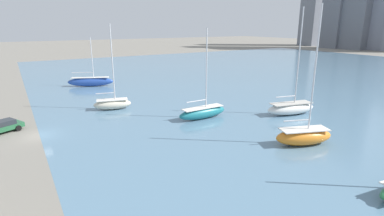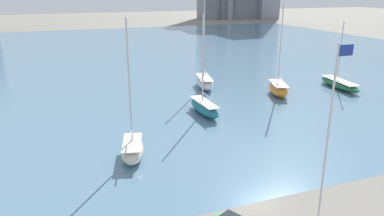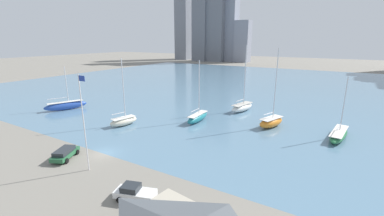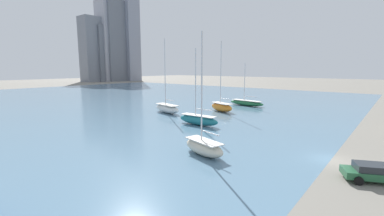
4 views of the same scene
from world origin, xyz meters
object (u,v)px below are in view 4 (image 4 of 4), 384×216
(sailboat_orange, at_px, (222,107))
(sailboat_green, at_px, (246,103))
(sailboat_teal, at_px, (198,119))
(sailboat_cream, at_px, (204,146))
(sailboat_white, at_px, (167,108))
(parked_wagon_green, at_px, (375,172))

(sailboat_orange, relative_size, sailboat_green, 1.42)
(sailboat_teal, bearing_deg, sailboat_cream, -140.87)
(sailboat_orange, relative_size, sailboat_white, 0.98)
(sailboat_cream, xyz_separation_m, parked_wagon_green, (3.75, -15.81, -0.12))
(sailboat_white, bearing_deg, sailboat_cream, -114.26)
(sailboat_teal, xyz_separation_m, sailboat_green, (26.89, 4.59, -0.20))
(sailboat_orange, relative_size, parked_wagon_green, 3.00)
(sailboat_teal, distance_m, parked_wagon_green, 27.25)
(sailboat_green, xyz_separation_m, sailboat_white, (-21.48, 8.43, 0.28))
(sailboat_orange, distance_m, sailboat_white, 12.54)
(sailboat_teal, bearing_deg, sailboat_white, 66.38)
(sailboat_green, height_order, parked_wagon_green, sailboat_green)
(sailboat_cream, distance_m, sailboat_white, 29.00)
(parked_wagon_green, bearing_deg, sailboat_teal, 46.39)
(sailboat_white, bearing_deg, parked_wagon_green, -96.64)
(parked_wagon_green, bearing_deg, sailboat_orange, 27.12)
(sailboat_orange, bearing_deg, sailboat_teal, -142.49)
(sailboat_teal, relative_size, sailboat_green, 1.18)
(sailboat_green, bearing_deg, sailboat_orange, -173.01)
(sailboat_cream, height_order, sailboat_green, sailboat_cream)
(parked_wagon_green, bearing_deg, sailboat_cream, 77.41)
(sailboat_teal, height_order, sailboat_white, sailboat_white)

